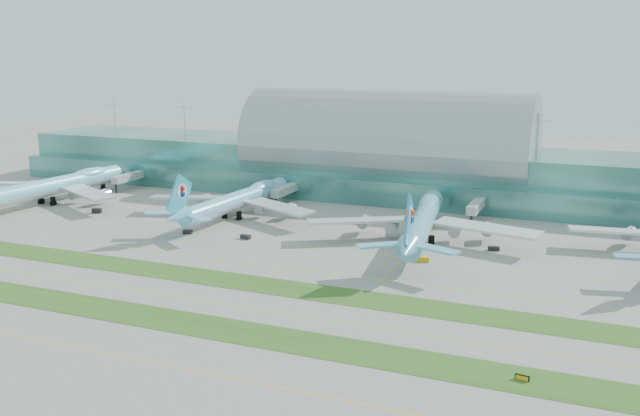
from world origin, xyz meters
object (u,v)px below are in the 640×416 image
at_px(airliner_a, 55,185).
at_px(airliner_b, 238,199).
at_px(taxiway_sign_east, 522,378).
at_px(airliner_c, 423,220).
at_px(terminal, 387,160).

distance_m(airliner_a, airliner_b, 79.32).
bearing_deg(airliner_b, airliner_a, -171.77).
bearing_deg(taxiway_sign_east, airliner_c, 125.19).
height_order(airliner_c, taxiway_sign_east, airliner_c).
bearing_deg(terminal, airliner_a, -149.90).
xyz_separation_m(airliner_b, taxiway_sign_east, (112.71, -95.70, -6.00)).
bearing_deg(airliner_a, airliner_c, 4.38).
relative_size(airliner_a, taxiway_sign_east, 30.11).
relative_size(airliner_b, taxiway_sign_east, 27.94).
distance_m(airliner_b, taxiway_sign_east, 147.98).
xyz_separation_m(terminal, airliner_c, (33.38, -69.18, -7.12)).
xyz_separation_m(airliner_a, airliner_c, (149.95, -1.61, 0.01)).
height_order(terminal, airliner_b, terminal).
height_order(terminal, airliner_c, terminal).
bearing_deg(terminal, airliner_c, -64.24).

